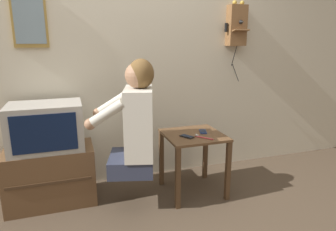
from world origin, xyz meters
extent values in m
cube|color=beige|center=(0.00, 1.14, 1.27)|extent=(6.80, 0.05, 2.55)
cube|color=brown|center=(0.49, 0.61, 0.56)|extent=(0.52, 0.52, 0.02)
cube|color=#523822|center=(0.25, 0.37, 0.28)|extent=(0.04, 0.04, 0.55)
cube|color=#523822|center=(0.73, 0.37, 0.28)|extent=(0.04, 0.04, 0.55)
cube|color=#523822|center=(0.25, 0.84, 0.28)|extent=(0.04, 0.04, 0.55)
cube|color=#523822|center=(0.73, 0.84, 0.28)|extent=(0.04, 0.04, 0.55)
cube|color=#2D3347|center=(-0.10, 0.53, 0.40)|extent=(0.45, 0.48, 0.14)
cube|color=beige|center=(-0.03, 0.51, 0.75)|extent=(0.32, 0.46, 0.56)
sphere|color=#A37556|center=(-0.03, 0.51, 1.14)|extent=(0.20, 0.20, 0.20)
ellipsoid|color=brown|center=(-0.01, 0.51, 1.15)|extent=(0.25, 0.26, 0.24)
cylinder|color=beige|center=(-0.31, 0.40, 0.87)|extent=(0.30, 0.15, 0.22)
cylinder|color=beige|center=(-0.21, 0.75, 0.87)|extent=(0.30, 0.15, 0.22)
sphere|color=#A37556|center=(-0.43, 0.44, 0.79)|extent=(0.09, 0.09, 0.09)
sphere|color=#A37556|center=(-0.33, 0.78, 0.79)|extent=(0.09, 0.09, 0.09)
cube|color=brown|center=(-0.76, 0.82, 0.25)|extent=(0.73, 0.41, 0.50)
cube|color=#432E1C|center=(-0.76, 0.61, 0.28)|extent=(0.66, 0.01, 0.02)
cube|color=#ADA89E|center=(-0.76, 0.83, 0.70)|extent=(0.59, 0.40, 0.39)
cube|color=#0C1938|center=(-0.76, 0.62, 0.70)|extent=(0.48, 0.01, 0.31)
cube|color=brown|center=(1.14, 1.06, 1.55)|extent=(0.19, 0.11, 0.41)
cube|color=brown|center=(1.14, 0.97, 1.50)|extent=(0.17, 0.07, 0.03)
sphere|color=#B79338|center=(1.10, 1.05, 1.77)|extent=(0.05, 0.05, 0.05)
sphere|color=#B79338|center=(1.19, 1.05, 1.77)|extent=(0.05, 0.05, 0.05)
cone|color=black|center=(1.14, 0.95, 1.58)|extent=(0.04, 0.05, 0.04)
cylinder|color=black|center=(1.02, 1.06, 1.53)|extent=(0.03, 0.03, 0.09)
cylinder|color=black|center=(1.13, 1.04, 1.25)|extent=(0.04, 0.04, 0.22)
cylinder|color=black|center=(1.15, 1.05, 1.07)|extent=(0.07, 0.06, 0.19)
cube|color=olive|center=(-0.83, 1.10, 1.58)|extent=(0.28, 0.02, 0.47)
cube|color=gray|center=(-0.83, 1.09, 1.58)|extent=(0.24, 0.01, 0.41)
cube|color=black|center=(0.40, 0.54, 0.58)|extent=(0.11, 0.14, 0.01)
cube|color=black|center=(0.40, 0.54, 0.59)|extent=(0.09, 0.11, 0.00)
cube|color=navy|center=(0.60, 0.63, 0.58)|extent=(0.10, 0.14, 0.01)
cube|color=black|center=(0.60, 0.63, 0.59)|extent=(0.08, 0.11, 0.00)
cylinder|color=#D83F4C|center=(0.53, 0.46, 0.58)|extent=(0.11, 0.14, 0.01)
cube|color=white|center=(0.48, 0.52, 0.59)|extent=(0.03, 0.03, 0.01)
camera|label=1|loc=(-0.55, -1.79, 1.40)|focal=32.00mm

